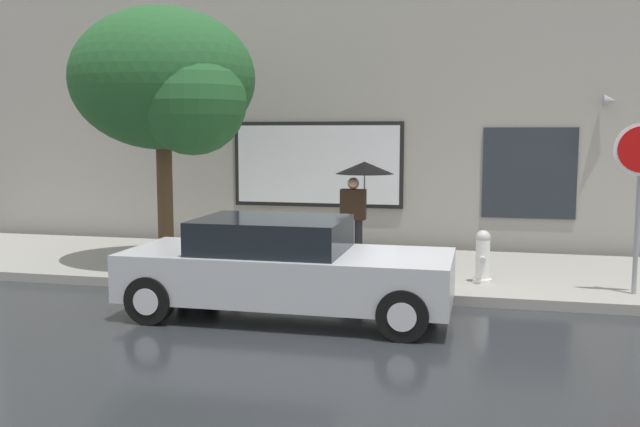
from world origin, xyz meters
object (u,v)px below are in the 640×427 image
Objects in this scene: parked_car at (285,268)px; pedestrian_with_umbrella at (361,181)px; fire_hydrant at (483,257)px; street_tree at (168,84)px; stop_sign at (640,174)px.

parked_car is 2.41× the size of pedestrian_with_umbrella.
fire_hydrant is 6.07m from street_tree.
pedestrian_with_umbrella is at bearing 82.08° from parked_car.
fire_hydrant is 0.45× the size of pedestrian_with_umbrella.
pedestrian_with_umbrella is 0.74× the size of stop_sign.
stop_sign is at bearing -8.65° from fire_hydrant.
street_tree is (-3.24, -1.02, 1.70)m from pedestrian_with_umbrella.
stop_sign is (7.56, -0.58, -1.43)m from street_tree.
parked_car is 1.77× the size of stop_sign.
street_tree reaches higher than parked_car.
street_tree is at bearing 177.34° from fire_hydrant.
street_tree is 1.82× the size of stop_sign.
street_tree is at bearing -162.57° from pedestrian_with_umbrella.
stop_sign is at bearing -4.39° from street_tree.
stop_sign is at bearing -20.25° from pedestrian_with_umbrella.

